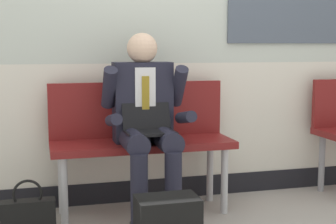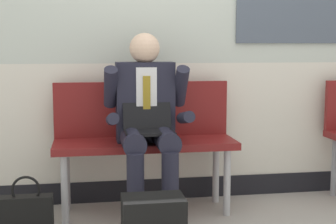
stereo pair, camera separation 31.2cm
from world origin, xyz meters
name	(u,v)px [view 1 (the left image)]	position (x,y,z in m)	size (l,w,h in m)	color
station_wall	(168,19)	(0.02, 0.77, 1.39)	(6.53, 0.17, 2.80)	beige
bench_with_person	(141,134)	(-0.26, 0.49, 0.56)	(1.27, 0.42, 0.93)	maroon
person_seated	(147,120)	(-0.26, 0.29, 0.69)	(0.57, 0.70, 1.27)	#1E1E2D
handbag	(29,221)	(-1.04, 0.06, 0.15)	(0.32, 0.10, 0.40)	black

